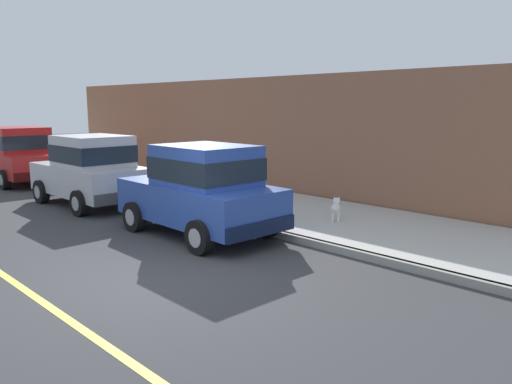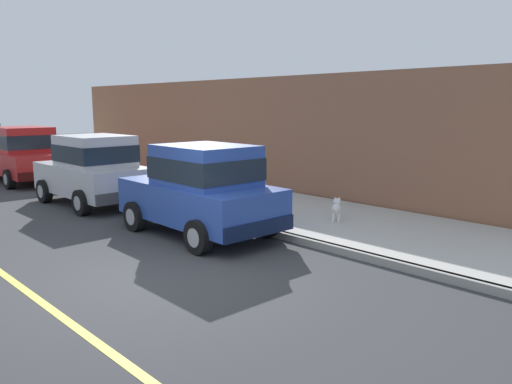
# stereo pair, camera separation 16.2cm
# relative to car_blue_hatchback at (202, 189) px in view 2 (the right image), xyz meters

# --- Properties ---
(ground_plane) EXTENTS (80.00, 80.00, 0.00)m
(ground_plane) POSITION_rel_car_blue_hatchback_xyz_m (-2.22, -1.67, -0.98)
(ground_plane) COLOR #38383A
(curb) EXTENTS (0.16, 64.00, 0.14)m
(curb) POSITION_rel_car_blue_hatchback_xyz_m (0.98, -1.67, -0.91)
(curb) COLOR gray
(curb) RESTS_ON ground
(sidewalk) EXTENTS (3.60, 64.00, 0.14)m
(sidewalk) POSITION_rel_car_blue_hatchback_xyz_m (2.78, -1.67, -0.91)
(sidewalk) COLOR #B7B5AD
(sidewalk) RESTS_ON ground
(lane_centre_line) EXTENTS (0.12, 57.60, 0.01)m
(lane_centre_line) POSITION_rel_car_blue_hatchback_xyz_m (-3.82, -1.67, -0.97)
(lane_centre_line) COLOR #E0D64C
(lane_centre_line) RESTS_ON ground
(car_blue_hatchback) EXTENTS (2.02, 3.84, 1.88)m
(car_blue_hatchback) POSITION_rel_car_blue_hatchback_xyz_m (0.00, 0.00, 0.00)
(car_blue_hatchback) COLOR #28479E
(car_blue_hatchback) RESTS_ON ground
(car_silver_hatchback) EXTENTS (1.98, 3.81, 1.88)m
(car_silver_hatchback) POSITION_rel_car_blue_hatchback_xyz_m (-0.14, 4.56, 0.00)
(car_silver_hatchback) COLOR #BCBCC1
(car_silver_hatchback) RESTS_ON ground
(car_red_sedan) EXTENTS (2.14, 4.65, 1.92)m
(car_red_sedan) POSITION_rel_car_blue_hatchback_xyz_m (0.00, 10.20, 0.01)
(car_red_sedan) COLOR red
(car_red_sedan) RESTS_ON ground
(dog_white) EXTENTS (0.65, 0.48, 0.49)m
(dog_white) POSITION_rel_car_blue_hatchback_xyz_m (2.63, -1.47, -0.55)
(dog_white) COLOR white
(dog_white) RESTS_ON sidewalk
(building_facade) EXTENTS (0.50, 20.00, 3.50)m
(building_facade) POSITION_rel_car_blue_hatchback_xyz_m (4.88, 4.25, 0.78)
(building_facade) COLOR #8C5B42
(building_facade) RESTS_ON ground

